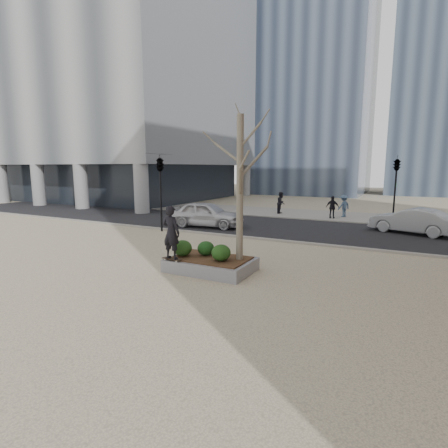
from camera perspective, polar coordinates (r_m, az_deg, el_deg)
The scene contains 19 objects.
ground at distance 13.36m, azimuth -5.91°, elevation -7.01°, with size 120.00×120.00×0.00m, color #BDAE8B.
street at distance 22.19m, azimuth 8.39°, elevation -0.50°, with size 60.00×8.00×0.02m, color black.
far_sidewalk at distance 28.83m, azimuth 12.95°, elevation 1.60°, with size 60.00×6.00×0.02m, color gray.
planter at distance 12.79m, azimuth -2.15°, elevation -6.65°, with size 3.00×2.00×0.45m, color gray.
planter_mulch at distance 12.73m, azimuth -2.15°, elevation -5.59°, with size 2.70×1.70×0.04m, color #382314.
sycamore_tree at distance 12.11m, azimuth 2.64°, elevation 9.53°, with size 2.80×2.80×6.60m, color gray, non-canonical shape.
shrub_left at distance 12.98m, azimuth -6.79°, elevation -3.93°, with size 0.69×0.69×0.59m, color #113513.
shrub_middle at distance 12.99m, azimuth -2.98°, elevation -3.99°, with size 0.62×0.62×0.53m, color #113713.
shrub_right at distance 12.23m, azimuth -0.48°, elevation -4.71°, with size 0.68×0.68×0.58m, color #143B13.
skateboard at distance 12.59m, azimuth -8.51°, elevation -5.77°, with size 0.78×0.20×0.07m, color black, non-canonical shape.
skateboarder at distance 12.38m, azimuth -8.62°, elevation -1.37°, with size 0.69×0.45×1.89m, color black.
police_car at distance 21.97m, azimuth -2.90°, elevation 1.63°, with size 1.89×4.71×1.60m, color silver.
car_silver at distance 22.36m, azimuth 28.32°, elevation 0.48°, with size 1.54×4.42×1.46m, color gray.
pedestrian_a at distance 28.64m, azimuth 9.30°, elevation 3.44°, with size 0.84×0.66×1.73m, color black.
pedestrian_b at distance 27.89m, azimuth 18.97°, elevation 2.83°, with size 1.07×0.62×1.66m, color #405874.
pedestrian_c at distance 26.76m, azimuth 17.30°, elevation 2.63°, with size 0.96×0.40×1.63m, color black.
traffic_light_near at distance 20.64m, azimuth -10.28°, elevation 4.99°, with size 0.60×2.48×4.50m, color black, non-canonical shape.
traffic_light_far at distance 25.35m, azimuth 26.14°, elevation 4.96°, with size 0.60×2.48×4.50m, color black, non-canonical shape.
building_glass_a at distance 57.45m, azimuth 14.42°, elevation 28.04°, with size 16.00×16.00×45.00m, color slate.
Camera 1 is at (7.08, -10.70, 3.73)m, focal length 28.00 mm.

